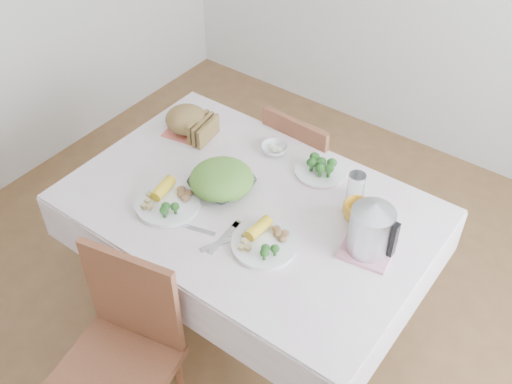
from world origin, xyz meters
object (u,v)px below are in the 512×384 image
Objects in this scene: electric_kettle at (371,228)px; dining_table at (250,264)px; salad_bowl at (222,185)px; dinner_plate_left at (168,204)px; chair_near at (114,369)px; yellow_mug at (357,212)px; chair_far at (312,166)px; dinner_plate_right at (265,244)px.

dining_table is at bearing -173.23° from electric_kettle.
salad_bowl reaches higher than dinner_plate_left.
chair_near is 7.90× the size of yellow_mug.
chair_near is (-0.05, -0.78, 0.09)m from dining_table.
electric_kettle is (0.78, 0.27, 0.11)m from dinner_plate_left.
dinner_plate_left is at bearing -120.67° from salad_bowl.
dining_table is 6.02× the size of electric_kettle.
chair_near is 1.07× the size of chair_far.
dining_table is at bearing 74.07° from chair_near.
yellow_mug is (0.21, 0.34, 0.03)m from dinner_plate_right.
dining_table is 0.79m from chair_near.
salad_bowl is (-0.14, -0.01, 0.42)m from dining_table.
dinner_plate_right is at bearing 56.31° from chair_near.
chair_far is 3.13× the size of dinner_plate_left.
electric_kettle is at bearing 138.10° from chair_far.
dining_table is 1.53× the size of chair_near.
chair_near is 0.74m from dinner_plate_right.
salad_bowl is 0.57m from yellow_mug.
dinner_plate_left is at bearing -149.55° from yellow_mug.
dinner_plate_right reaches higher than dining_table.
dinner_plate_right is at bearing -146.02° from electric_kettle.
chair_far is (-0.04, 1.45, 0.00)m from chair_near.
yellow_mug is at bearing 138.18° from chair_far.
chair_far reaches higher than yellow_mug.
salad_bowl is at bearing -173.83° from electric_kettle.
electric_kettle reaches higher than dinner_plate_left.
salad_bowl is 0.37m from dinner_plate_right.
chair_far is at bearing 109.33° from dinner_plate_right.
chair_far is 7.40× the size of yellow_mug.
electric_kettle is at bearing 43.55° from chair_near.
electric_kettle is (0.12, -0.12, 0.08)m from yellow_mug.
dinner_plate_left is at bearing -140.57° from dining_table.
dinner_plate_right is 0.40m from yellow_mug.
dinner_plate_left is (-0.26, -0.21, 0.40)m from dining_table.
electric_kettle is at bearing 5.84° from salad_bowl.
chair_far is 3.27× the size of dinner_plate_right.
chair_far is at bearing 135.60° from yellow_mug.
chair_near is 1.45m from chair_far.
electric_kettle is (0.66, 0.07, 0.09)m from salad_bowl.
dinner_plate_right is at bearing -121.98° from yellow_mug.
dining_table is 5.12× the size of dinner_plate_left.
chair_far is 0.95m from dinner_plate_left.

